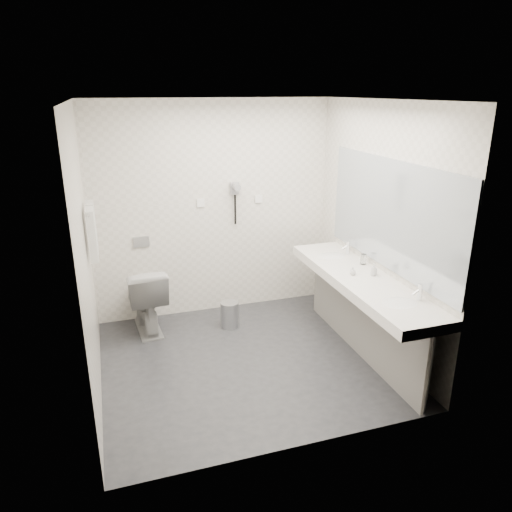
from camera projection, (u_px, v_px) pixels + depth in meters
name	position (u px, v px, depth m)	size (l,w,h in m)	color
floor	(246.00, 360.00, 4.84)	(2.80, 2.80, 0.00)	#2C2D31
ceiling	(244.00, 100.00, 4.02)	(2.80, 2.80, 0.00)	white
wall_back	(214.00, 210.00, 5.60)	(2.80, 2.80, 0.00)	white
wall_front	(300.00, 297.00, 3.26)	(2.80, 2.80, 0.00)	white
wall_left	(86.00, 258.00, 4.02)	(2.60, 2.60, 0.00)	white
wall_right	(379.00, 229.00, 4.83)	(2.60, 2.60, 0.00)	white
vanity_counter	(361.00, 281.00, 4.72)	(0.55, 2.20, 0.10)	white
vanity_panel	(360.00, 320.00, 4.87)	(0.03, 2.15, 0.75)	gray
vanity_post_near	(427.00, 374.00, 3.94)	(0.06, 0.06, 0.75)	silver
vanity_post_far	(319.00, 282.00, 5.81)	(0.06, 0.06, 0.75)	silver
mirror	(390.00, 215.00, 4.58)	(0.02, 2.20, 1.05)	#B2BCC6
basin_near	(400.00, 305.00, 4.13)	(0.40, 0.31, 0.05)	white
basin_far	(332.00, 257.00, 5.29)	(0.40, 0.31, 0.05)	white
faucet_near	(420.00, 292.00, 4.15)	(0.04, 0.04, 0.15)	silver
faucet_far	(348.00, 248.00, 5.32)	(0.04, 0.04, 0.15)	silver
soap_bottle_a	(374.00, 270.00, 4.73)	(0.05, 0.05, 0.10)	beige
soap_bottle_b	(353.00, 271.00, 4.74)	(0.06, 0.06, 0.08)	beige
soap_bottle_c	(373.00, 270.00, 4.70)	(0.05, 0.05, 0.13)	beige
glass_left	(363.00, 259.00, 5.01)	(0.06, 0.06, 0.11)	silver
toilet	(146.00, 298.00, 5.36)	(0.43, 0.75, 0.76)	white
flush_plate	(141.00, 242.00, 5.44)	(0.18, 0.02, 0.12)	#B2B5BA
pedal_bin	(230.00, 315.00, 5.49)	(0.21, 0.21, 0.29)	#B2B5BA
bin_lid	(229.00, 303.00, 5.44)	(0.21, 0.21, 0.01)	#B2B5BA
towel_rail	(88.00, 208.00, 4.43)	(0.02, 0.02, 0.62)	silver
towel_near	(92.00, 235.00, 4.38)	(0.07, 0.24, 0.48)	silver
towel_far	(92.00, 227.00, 4.63)	(0.07, 0.24, 0.48)	silver
dryer_cradle	(235.00, 188.00, 5.56)	(0.10, 0.04, 0.14)	gray
dryer_barrel	(236.00, 187.00, 5.49)	(0.08, 0.08, 0.14)	gray
dryer_cord	(235.00, 210.00, 5.63)	(0.02, 0.02, 0.35)	black
switch_plate_a	(201.00, 203.00, 5.51)	(0.09, 0.02, 0.09)	white
switch_plate_b	(259.00, 199.00, 5.71)	(0.09, 0.02, 0.09)	white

